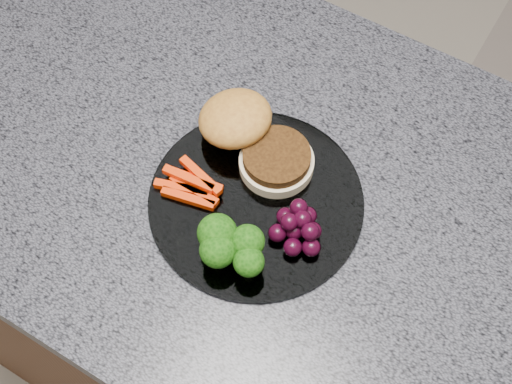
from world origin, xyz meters
The scene contains 7 objects.
island_cabinet centered at (0.00, 0.00, 0.43)m, with size 1.20×0.60×0.86m, color #52311C.
countertop centered at (0.00, 0.00, 0.88)m, with size 1.20×0.60×0.04m, color #555660.
plate centered at (-0.06, -0.03, 0.90)m, with size 0.26×0.26×0.01m, color white.
burger centered at (-0.11, 0.03, 0.93)m, with size 0.18×0.12×0.05m.
carrot_sticks centered at (-0.13, -0.06, 0.91)m, with size 0.08×0.06×0.02m.
broccoli centered at (-0.05, -0.11, 0.94)m, with size 0.09×0.07×0.05m.
grape_bunch centered at (0.01, -0.04, 0.92)m, with size 0.07×0.07×0.04m.
Camera 1 is at (0.15, -0.38, 1.66)m, focal length 50.00 mm.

